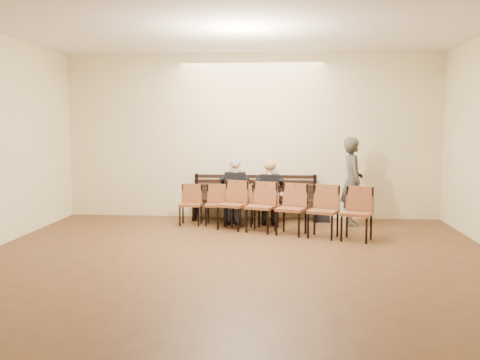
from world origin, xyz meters
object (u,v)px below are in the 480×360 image
at_px(laptop, 232,194).
at_px(passerby, 352,175).
at_px(chair_row_back, 291,209).
at_px(seated_woman, 270,194).
at_px(seated_man, 235,191).
at_px(chair_row_front, 229,205).
at_px(water_bottle, 277,196).
at_px(bench, 255,209).
at_px(bag, 321,215).

xyz_separation_m(laptop, passerby, (2.41, -0.09, 0.43)).
bearing_deg(chair_row_back, laptop, 156.21).
relative_size(seated_woman, chair_row_back, 0.40).
relative_size(seated_man, chair_row_front, 0.64).
distance_m(passerby, chair_row_front, 2.52).
bearing_deg(passerby, seated_man, 76.98).
bearing_deg(seated_woman, seated_man, 180.00).
distance_m(passerby, chair_row_back, 1.71).
height_order(seated_woman, chair_row_back, seated_woman).
xyz_separation_m(water_bottle, passerby, (1.49, 0.00, 0.45)).
xyz_separation_m(seated_woman, chair_row_back, (0.43, -1.32, -0.10)).
bearing_deg(chair_row_front, laptop, 85.62).
bearing_deg(bench, seated_man, -163.64).
relative_size(laptop, chair_row_front, 0.17).
bearing_deg(laptop, seated_man, 88.58).
distance_m(bench, passerby, 2.15).
distance_m(seated_man, bag, 1.87).
bearing_deg(laptop, passerby, 8.41).
bearing_deg(chair_row_front, seated_woman, 33.76).
bearing_deg(chair_row_front, bag, 16.86).
xyz_separation_m(bag, passerby, (0.58, -0.29, 0.88)).
height_order(bench, chair_row_front, chair_row_front).
xyz_separation_m(bench, passerby, (1.97, -0.37, 0.78)).
height_order(seated_man, bag, seated_man).
height_order(laptop, chair_row_front, chair_row_front).
relative_size(laptop, chair_row_back, 0.12).
bearing_deg(bench, water_bottle, -38.49).
bearing_deg(bag, chair_row_back, -115.31).
height_order(seated_man, chair_row_back, seated_man).
height_order(bench, seated_woman, seated_woman).
bearing_deg(water_bottle, bench, 141.51).
height_order(seated_woman, passerby, passerby).
xyz_separation_m(seated_woman, water_bottle, (0.16, -0.26, -0.01)).
distance_m(bench, seated_woman, 0.48).
bearing_deg(water_bottle, seated_woman, 121.64).
bearing_deg(chair_row_front, bench, 53.87).
bearing_deg(chair_row_back, passerby, 61.54).
bearing_deg(seated_man, chair_row_back, -48.79).
xyz_separation_m(seated_man, water_bottle, (0.88, -0.26, -0.08)).
distance_m(water_bottle, bag, 1.06).
height_order(bench, chair_row_back, chair_row_back).
height_order(seated_woman, bag, seated_woman).
xyz_separation_m(bag, chair_row_back, (-0.64, -1.36, 0.34)).
relative_size(seated_man, bag, 3.63).
bearing_deg(bench, passerby, -10.69).
bearing_deg(chair_row_front, chair_row_back, -33.25).
bearing_deg(chair_row_back, seated_woman, 128.48).
height_order(seated_man, passerby, passerby).
distance_m(laptop, passerby, 2.45).
xyz_separation_m(laptop, water_bottle, (0.92, -0.09, -0.02)).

